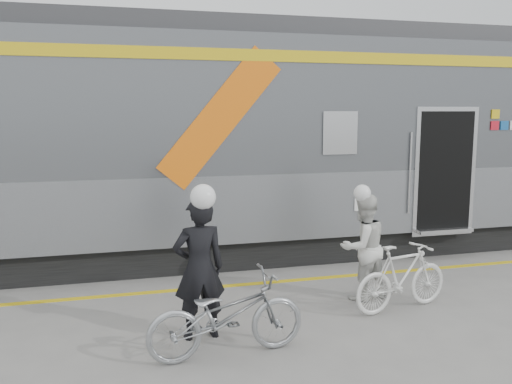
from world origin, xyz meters
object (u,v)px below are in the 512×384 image
object	(u,v)px
bicycle_right	(402,277)
bicycle_left	(227,315)
woman	(363,247)
man	(199,269)

from	to	relation	value
bicycle_right	bicycle_left	bearing A→B (deg)	94.17
woman	bicycle_right	xyz separation A→B (m)	(0.30, -0.55, -0.29)
man	bicycle_left	size ratio (longest dim) A/B	0.95
bicycle_right	woman	bearing A→B (deg)	16.52
man	woman	bearing A→B (deg)	-168.06
bicycle_left	bicycle_right	distance (m)	2.61
woman	bicycle_right	bearing A→B (deg)	106.52
bicycle_left	bicycle_right	xyz separation A→B (m)	(2.51, 0.73, -0.01)
man	bicycle_right	size ratio (longest dim) A/B	1.11
bicycle_right	man	bearing A→B (deg)	81.73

